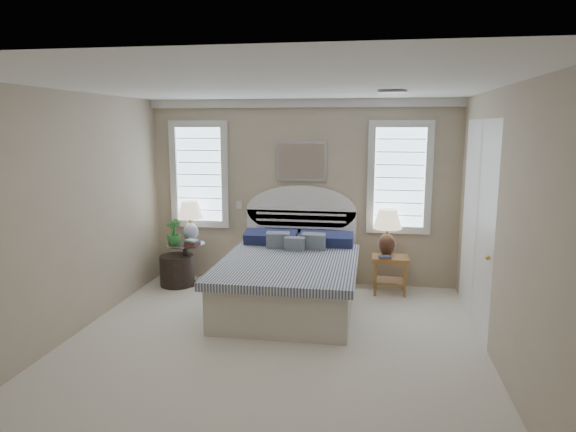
# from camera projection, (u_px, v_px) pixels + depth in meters

# --- Properties ---
(floor) EXTENTS (4.50, 5.00, 0.01)m
(floor) POSITION_uv_depth(u_px,v_px,m) (269.00, 352.00, 5.34)
(floor) COLOR silver
(floor) RESTS_ON ground
(ceiling) EXTENTS (4.50, 5.00, 0.01)m
(ceiling) POSITION_uv_depth(u_px,v_px,m) (267.00, 86.00, 4.87)
(ceiling) COLOR white
(ceiling) RESTS_ON wall_back
(wall_back) EXTENTS (4.50, 0.02, 2.70)m
(wall_back) POSITION_uv_depth(u_px,v_px,m) (302.00, 193.00, 7.54)
(wall_back) COLOR #BFAA8F
(wall_back) RESTS_ON floor
(wall_left) EXTENTS (0.02, 5.00, 2.70)m
(wall_left) POSITION_uv_depth(u_px,v_px,m) (61.00, 218.00, 5.46)
(wall_left) COLOR #BFAA8F
(wall_left) RESTS_ON floor
(wall_right) EXTENTS (0.02, 5.00, 2.70)m
(wall_right) POSITION_uv_depth(u_px,v_px,m) (506.00, 232.00, 4.75)
(wall_right) COLOR #BFAA8F
(wall_right) RESTS_ON floor
(crown_molding) EXTENTS (4.50, 0.08, 0.12)m
(crown_molding) POSITION_uv_depth(u_px,v_px,m) (302.00, 103.00, 7.27)
(crown_molding) COLOR silver
(crown_molding) RESTS_ON wall_back
(hvac_vent) EXTENTS (0.30, 0.20, 0.02)m
(hvac_vent) POSITION_uv_depth(u_px,v_px,m) (392.00, 92.00, 5.46)
(hvac_vent) COLOR #B2B2B2
(hvac_vent) RESTS_ON ceiling
(switch_plate) EXTENTS (0.08, 0.01, 0.12)m
(switch_plate) POSITION_uv_depth(u_px,v_px,m) (239.00, 205.00, 7.71)
(switch_plate) COLOR silver
(switch_plate) RESTS_ON wall_back
(window_left) EXTENTS (0.90, 0.06, 1.60)m
(window_left) POSITION_uv_depth(u_px,v_px,m) (200.00, 174.00, 7.72)
(window_left) COLOR #C9E7FF
(window_left) RESTS_ON wall_back
(window_right) EXTENTS (0.90, 0.06, 1.60)m
(window_right) POSITION_uv_depth(u_px,v_px,m) (400.00, 178.00, 7.25)
(window_right) COLOR #C9E7FF
(window_right) RESTS_ON wall_back
(painting) EXTENTS (0.74, 0.04, 0.58)m
(painting) POSITION_uv_depth(u_px,v_px,m) (301.00, 161.00, 7.42)
(painting) COLOR silver
(painting) RESTS_ON wall_back
(closet_door) EXTENTS (0.02, 1.80, 2.40)m
(closet_door) POSITION_uv_depth(u_px,v_px,m) (477.00, 224.00, 5.94)
(closet_door) COLOR white
(closet_door) RESTS_ON floor
(bed) EXTENTS (1.72, 2.28, 1.47)m
(bed) POSITION_uv_depth(u_px,v_px,m) (291.00, 276.00, 6.69)
(bed) COLOR beige
(bed) RESTS_ON floor
(side_table_left) EXTENTS (0.56, 0.56, 0.63)m
(side_table_left) POSITION_uv_depth(u_px,v_px,m) (186.00, 259.00, 7.53)
(side_table_left) COLOR black
(side_table_left) RESTS_ON floor
(nightstand_right) EXTENTS (0.50, 0.40, 0.53)m
(nightstand_right) POSITION_uv_depth(u_px,v_px,m) (390.00, 266.00, 7.16)
(nightstand_right) COLOR olive
(nightstand_right) RESTS_ON floor
(floor_pot) EXTENTS (0.53, 0.53, 0.45)m
(floor_pot) POSITION_uv_depth(u_px,v_px,m) (177.00, 270.00, 7.54)
(floor_pot) COLOR black
(floor_pot) RESTS_ON floor
(lamp_left) EXTENTS (0.37, 0.37, 0.61)m
(lamp_left) POSITION_uv_depth(u_px,v_px,m) (190.00, 217.00, 7.57)
(lamp_left) COLOR silver
(lamp_left) RESTS_ON side_table_left
(lamp_right) EXTENTS (0.47, 0.47, 0.65)m
(lamp_right) POSITION_uv_depth(u_px,v_px,m) (387.00, 227.00, 7.18)
(lamp_right) COLOR black
(lamp_right) RESTS_ON nightstand_right
(potted_plant) EXTENTS (0.22, 0.22, 0.37)m
(potted_plant) POSITION_uv_depth(u_px,v_px,m) (174.00, 232.00, 7.34)
(potted_plant) COLOR #2B6A2A
(potted_plant) RESTS_ON side_table_left
(books_left) EXTENTS (0.22, 0.18, 0.08)m
(books_left) POSITION_uv_depth(u_px,v_px,m) (192.00, 242.00, 7.38)
(books_left) COLOR maroon
(books_left) RESTS_ON side_table_left
(books_right) EXTENTS (0.18, 0.15, 0.04)m
(books_right) POSITION_uv_depth(u_px,v_px,m) (385.00, 257.00, 7.00)
(books_right) COLOR maroon
(books_right) RESTS_ON nightstand_right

